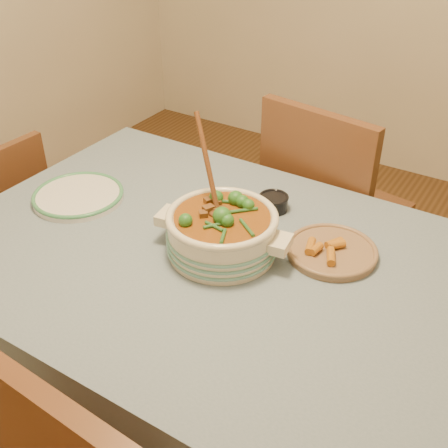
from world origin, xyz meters
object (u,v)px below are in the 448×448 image
(dining_table, at_px, (231,286))
(stew_casserole, at_px, (222,229))
(chair_far, at_px, (327,206))
(fried_plate, at_px, (332,250))
(condiment_bowl, at_px, (273,202))
(white_plate, at_px, (78,196))
(chair_left, at_px, (0,223))

(dining_table, distance_m, stew_casserole, 0.18)
(dining_table, relative_size, chair_far, 1.71)
(fried_plate, xyz_separation_m, chair_far, (-0.23, 0.55, -0.22))
(condiment_bowl, bearing_deg, fried_plate, -26.31)
(white_plate, xyz_separation_m, condiment_bowl, (0.57, 0.28, 0.01))
(condiment_bowl, bearing_deg, chair_far, 87.23)
(chair_far, bearing_deg, stew_casserole, 96.09)
(condiment_bowl, height_order, chair_far, chair_far)
(white_plate, relative_size, fried_plate, 1.12)
(condiment_bowl, xyz_separation_m, fried_plate, (0.25, -0.12, -0.01))
(chair_far, bearing_deg, chair_left, 40.31)
(dining_table, xyz_separation_m, condiment_bowl, (-0.03, 0.30, 0.12))
(dining_table, height_order, condiment_bowl, condiment_bowl)
(stew_casserole, distance_m, chair_left, 1.14)
(fried_plate, bearing_deg, dining_table, -142.41)
(stew_casserole, bearing_deg, condiment_bowl, 86.96)
(dining_table, xyz_separation_m, fried_plate, (0.22, 0.17, 0.11))
(stew_casserole, relative_size, chair_left, 0.49)
(chair_far, xyz_separation_m, chair_left, (-1.11, -0.68, -0.10))
(fried_plate, bearing_deg, chair_far, 112.91)
(stew_casserole, xyz_separation_m, fried_plate, (0.27, 0.15, -0.06))
(condiment_bowl, relative_size, fried_plate, 0.35)
(dining_table, height_order, chair_far, chair_far)
(chair_left, bearing_deg, white_plate, 88.18)
(fried_plate, relative_size, chair_left, 0.40)
(stew_casserole, bearing_deg, chair_far, 87.12)
(dining_table, bearing_deg, chair_far, 90.53)
(dining_table, height_order, chair_left, chair_left)
(fried_plate, relative_size, chair_far, 0.33)
(dining_table, distance_m, chair_far, 0.73)
(fried_plate, bearing_deg, condiment_bowl, 153.69)
(white_plate, height_order, condiment_bowl, condiment_bowl)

